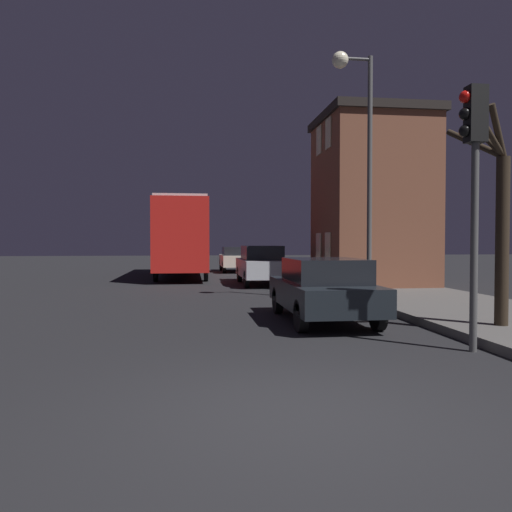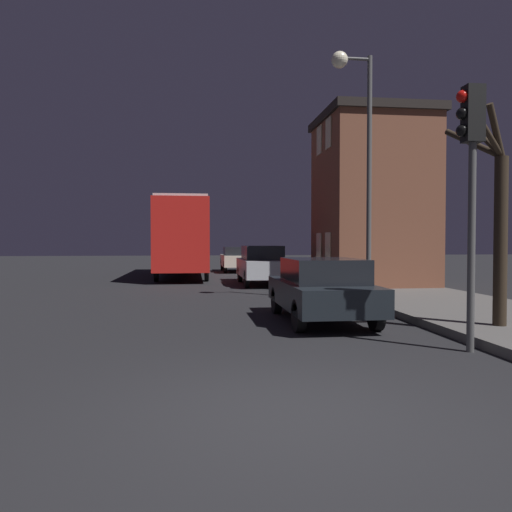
{
  "view_description": "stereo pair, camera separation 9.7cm",
  "coord_description": "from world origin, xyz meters",
  "px_view_note": "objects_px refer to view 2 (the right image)",
  "views": [
    {
      "loc": [
        -1.09,
        -5.01,
        1.78
      ],
      "look_at": [
        1.23,
        12.59,
        1.27
      ],
      "focal_mm": 35.0,
      "sensor_mm": 36.0,
      "label": 1
    },
    {
      "loc": [
        -1.0,
        -5.03,
        1.78
      ],
      "look_at": [
        1.23,
        12.59,
        1.27
      ],
      "focal_mm": 35.0,
      "sensor_mm": 36.0,
      "label": 2
    }
  ],
  "objects_px": {
    "streetlamp": "(356,124)",
    "car_far_lane": "(237,258)",
    "bus": "(183,233)",
    "car_near_lane": "(322,288)",
    "bare_tree": "(497,219)",
    "car_mid_lane": "(262,264)",
    "traffic_light": "(471,161)"
  },
  "relations": [
    {
      "from": "car_far_lane",
      "to": "bus",
      "type": "bearing_deg",
      "value": -130.58
    },
    {
      "from": "bus",
      "to": "car_far_lane",
      "type": "xyz_separation_m",
      "value": [
        3.11,
        3.63,
        -1.46
      ]
    },
    {
      "from": "streetlamp",
      "to": "traffic_light",
      "type": "relative_size",
      "value": 1.65
    },
    {
      "from": "car_near_lane",
      "to": "car_mid_lane",
      "type": "distance_m",
      "value": 9.63
    },
    {
      "from": "streetlamp",
      "to": "car_far_lane",
      "type": "distance_m",
      "value": 16.18
    },
    {
      "from": "bus",
      "to": "car_far_lane",
      "type": "relative_size",
      "value": 2.39
    },
    {
      "from": "streetlamp",
      "to": "bare_tree",
      "type": "relative_size",
      "value": 1.69
    },
    {
      "from": "streetlamp",
      "to": "traffic_light",
      "type": "height_order",
      "value": "streetlamp"
    },
    {
      "from": "car_near_lane",
      "to": "car_far_lane",
      "type": "distance_m",
      "value": 18.63
    },
    {
      "from": "car_mid_lane",
      "to": "bare_tree",
      "type": "bearing_deg",
      "value": -75.57
    },
    {
      "from": "bare_tree",
      "to": "car_near_lane",
      "type": "xyz_separation_m",
      "value": [
        -2.94,
        1.88,
        -1.48
      ]
    },
    {
      "from": "bare_tree",
      "to": "traffic_light",
      "type": "bearing_deg",
      "value": -134.46
    },
    {
      "from": "car_far_lane",
      "to": "car_near_lane",
      "type": "bearing_deg",
      "value": -89.27
    },
    {
      "from": "traffic_light",
      "to": "car_mid_lane",
      "type": "xyz_separation_m",
      "value": [
        -1.59,
        12.91,
        -2.22
      ]
    },
    {
      "from": "traffic_light",
      "to": "car_near_lane",
      "type": "xyz_separation_m",
      "value": [
        -1.57,
        3.28,
        -2.32
      ]
    },
    {
      "from": "bare_tree",
      "to": "bus",
      "type": "distance_m",
      "value": 18.02
    },
    {
      "from": "car_mid_lane",
      "to": "traffic_light",
      "type": "bearing_deg",
      "value": -82.99
    },
    {
      "from": "streetlamp",
      "to": "bare_tree",
      "type": "distance_m",
      "value": 5.98
    },
    {
      "from": "traffic_light",
      "to": "bare_tree",
      "type": "distance_m",
      "value": 2.13
    },
    {
      "from": "bus",
      "to": "car_far_lane",
      "type": "height_order",
      "value": "bus"
    },
    {
      "from": "traffic_light",
      "to": "car_mid_lane",
      "type": "height_order",
      "value": "traffic_light"
    },
    {
      "from": "car_near_lane",
      "to": "car_mid_lane",
      "type": "relative_size",
      "value": 0.94
    },
    {
      "from": "car_far_lane",
      "to": "bare_tree",
      "type": "bearing_deg",
      "value": -81.18
    },
    {
      "from": "traffic_light",
      "to": "car_far_lane",
      "type": "distance_m",
      "value": 22.1
    },
    {
      "from": "bare_tree",
      "to": "car_near_lane",
      "type": "bearing_deg",
      "value": 147.41
    },
    {
      "from": "car_far_lane",
      "to": "traffic_light",
      "type": "bearing_deg",
      "value": -85.28
    },
    {
      "from": "bare_tree",
      "to": "car_mid_lane",
      "type": "relative_size",
      "value": 0.96
    },
    {
      "from": "bus",
      "to": "car_mid_lane",
      "type": "bearing_deg",
      "value": -58.23
    },
    {
      "from": "car_mid_lane",
      "to": "car_far_lane",
      "type": "xyz_separation_m",
      "value": [
        -0.22,
        9.0,
        -0.05
      ]
    },
    {
      "from": "streetlamp",
      "to": "bare_tree",
      "type": "height_order",
      "value": "streetlamp"
    },
    {
      "from": "traffic_light",
      "to": "bus",
      "type": "relative_size",
      "value": 0.42
    },
    {
      "from": "car_near_lane",
      "to": "car_mid_lane",
      "type": "bearing_deg",
      "value": 90.11
    }
  ]
}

